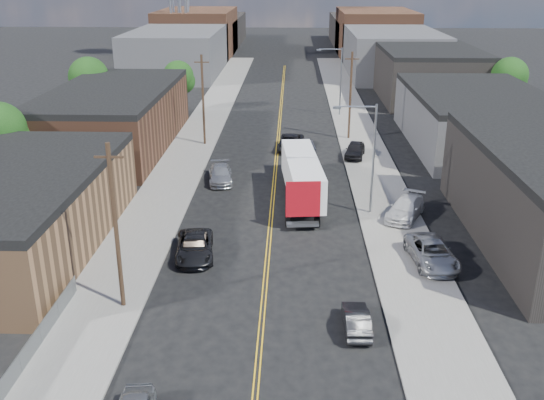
# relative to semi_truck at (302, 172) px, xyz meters

# --- Properties ---
(ground) EXTENTS (260.00, 260.00, 0.00)m
(ground) POSITION_rel_semi_truck_xyz_m (-2.48, 31.15, -2.25)
(ground) COLOR black
(ground) RESTS_ON ground
(centerline) EXTENTS (0.32, 120.00, 0.01)m
(centerline) POSITION_rel_semi_truck_xyz_m (-2.48, 16.15, -2.25)
(centerline) COLOR gold
(centerline) RESTS_ON ground
(sidewalk_left) EXTENTS (5.00, 140.00, 0.15)m
(sidewalk_left) POSITION_rel_semi_truck_xyz_m (-11.98, 16.15, -2.18)
(sidewalk_left) COLOR slate
(sidewalk_left) RESTS_ON ground
(sidewalk_right) EXTENTS (5.00, 140.00, 0.15)m
(sidewalk_right) POSITION_rel_semi_truck_xyz_m (7.02, 16.15, -2.18)
(sidewalk_right) COLOR slate
(sidewalk_right) RESTS_ON ground
(warehouse_tan) EXTENTS (12.00, 22.00, 5.60)m
(warehouse_tan) POSITION_rel_semi_truck_xyz_m (-20.48, -10.85, 0.55)
(warehouse_tan) COLOR brown
(warehouse_tan) RESTS_ON ground
(warehouse_brown) EXTENTS (12.00, 26.00, 6.60)m
(warehouse_brown) POSITION_rel_semi_truck_xyz_m (-20.48, 15.15, 1.05)
(warehouse_brown) COLOR #523020
(warehouse_brown) RESTS_ON ground
(industrial_right_b) EXTENTS (14.00, 24.00, 6.10)m
(industrial_right_b) POSITION_rel_semi_truck_xyz_m (19.52, 17.15, 0.80)
(industrial_right_b) COLOR #3E3E40
(industrial_right_b) RESTS_ON ground
(industrial_right_c) EXTENTS (14.00, 22.00, 7.60)m
(industrial_right_c) POSITION_rel_semi_truck_xyz_m (19.52, 43.15, 1.55)
(industrial_right_c) COLOR black
(industrial_right_c) RESTS_ON ground
(skyline_left_a) EXTENTS (16.00, 30.00, 8.00)m
(skyline_left_a) POSITION_rel_semi_truck_xyz_m (-22.48, 66.15, 1.75)
(skyline_left_a) COLOR #3E3E40
(skyline_left_a) RESTS_ON ground
(skyline_right_a) EXTENTS (16.00, 30.00, 8.00)m
(skyline_right_a) POSITION_rel_semi_truck_xyz_m (17.52, 66.15, 1.75)
(skyline_right_a) COLOR #3E3E40
(skyline_right_a) RESTS_ON ground
(skyline_left_b) EXTENTS (16.00, 26.00, 10.00)m
(skyline_left_b) POSITION_rel_semi_truck_xyz_m (-22.48, 91.15, 2.75)
(skyline_left_b) COLOR #523020
(skyline_left_b) RESTS_ON ground
(skyline_right_b) EXTENTS (16.00, 26.00, 10.00)m
(skyline_right_b) POSITION_rel_semi_truck_xyz_m (17.52, 91.15, 2.75)
(skyline_right_b) COLOR #523020
(skyline_right_b) RESTS_ON ground
(skyline_left_c) EXTENTS (16.00, 40.00, 7.00)m
(skyline_left_c) POSITION_rel_semi_truck_xyz_m (-22.48, 111.15, 1.25)
(skyline_left_c) COLOR black
(skyline_left_c) RESTS_ON ground
(skyline_right_c) EXTENTS (16.00, 40.00, 7.00)m
(skyline_right_c) POSITION_rel_semi_truck_xyz_m (17.52, 111.15, 1.25)
(skyline_right_c) COLOR black
(skyline_right_c) RESTS_ON ground
(streetlight_near) EXTENTS (3.39, 0.25, 9.00)m
(streetlight_near) POSITION_rel_semi_truck_xyz_m (5.12, -3.85, 3.07)
(streetlight_near) COLOR gray
(streetlight_near) RESTS_ON ground
(streetlight_far) EXTENTS (3.39, 0.25, 9.00)m
(streetlight_far) POSITION_rel_semi_truck_xyz_m (5.12, 31.15, 3.07)
(streetlight_far) COLOR gray
(streetlight_far) RESTS_ON ground
(utility_pole_left_near) EXTENTS (1.60, 0.26, 10.00)m
(utility_pole_left_near) POSITION_rel_semi_truck_xyz_m (-10.68, -18.85, 2.88)
(utility_pole_left_near) COLOR black
(utility_pole_left_near) RESTS_ON ground
(utility_pole_left_far) EXTENTS (1.60, 0.26, 10.00)m
(utility_pole_left_far) POSITION_rel_semi_truck_xyz_m (-10.68, 16.15, 2.88)
(utility_pole_left_far) COLOR black
(utility_pole_left_far) RESTS_ON ground
(utility_pole_right) EXTENTS (1.60, 0.26, 10.00)m
(utility_pole_right) POSITION_rel_semi_truck_xyz_m (5.72, 19.15, 2.88)
(utility_pole_right) COLOR black
(utility_pole_right) RESTS_ON ground
(chainlink_fence) EXTENTS (0.05, 16.00, 1.22)m
(chainlink_fence) POSITION_rel_semi_truck_xyz_m (-13.98, -25.35, -1.60)
(chainlink_fence) COLOR slate
(chainlink_fence) RESTS_ON ground
(tree_left_near) EXTENTS (4.85, 4.76, 7.91)m
(tree_left_near) POSITION_rel_semi_truck_xyz_m (-26.42, 1.15, 2.92)
(tree_left_near) COLOR black
(tree_left_near) RESTS_ON ground
(tree_left_mid) EXTENTS (5.10, 5.04, 8.37)m
(tree_left_mid) POSITION_rel_semi_truck_xyz_m (-26.42, 26.15, 3.23)
(tree_left_mid) COLOR black
(tree_left_mid) RESTS_ON ground
(tree_left_far) EXTENTS (4.35, 4.20, 6.97)m
(tree_left_far) POSITION_rel_semi_truck_xyz_m (-16.42, 33.15, 2.31)
(tree_left_far) COLOR black
(tree_left_far) RESTS_ON ground
(tree_right_far) EXTENTS (4.85, 4.76, 7.91)m
(tree_right_far) POSITION_rel_semi_truck_xyz_m (27.58, 31.15, 2.92)
(tree_right_far) COLOR black
(tree_right_far) RESTS_ON ground
(semi_truck) EXTENTS (3.62, 15.32, 3.96)m
(semi_truck) POSITION_rel_semi_truck_xyz_m (0.00, 0.00, 0.00)
(semi_truck) COLOR silver
(semi_truck) RESTS_ON ground
(car_left_b) EXTENTS (1.67, 4.19, 1.36)m
(car_left_b) POSITION_rel_semi_truck_xyz_m (-7.48, -11.92, -1.58)
(car_left_b) COLOR #856C57
(car_left_b) RESTS_ON ground
(car_left_c) EXTENTS (3.16, 5.69, 1.50)m
(car_left_c) POSITION_rel_semi_truck_xyz_m (-7.48, -12.12, -1.50)
(car_left_c) COLOR black
(car_left_c) RESTS_ON ground
(car_left_d) EXTENTS (2.74, 5.36, 1.49)m
(car_left_d) POSITION_rel_semi_truck_xyz_m (-7.48, 3.60, -1.51)
(car_left_d) COLOR #9C9DA0
(car_left_d) RESTS_ON ground
(car_right_oncoming) EXTENTS (1.39, 3.88, 1.27)m
(car_right_oncoming) POSITION_rel_semi_truck_xyz_m (2.75, -20.85, -1.62)
(car_right_oncoming) COLOR black
(car_right_oncoming) RESTS_ON ground
(car_right_lot_a) EXTENTS (3.11, 5.87, 1.57)m
(car_right_lot_a) POSITION_rel_semi_truck_xyz_m (8.52, -12.85, -1.32)
(car_right_lot_a) COLOR #989A9D
(car_right_lot_a) RESTS_ON sidewalk_right
(car_right_lot_b) EXTENTS (4.23, 5.72, 1.54)m
(car_right_lot_b) POSITION_rel_semi_truck_xyz_m (8.16, -4.85, -1.33)
(car_right_lot_b) COLOR silver
(car_right_lot_b) RESTS_ON sidewalk_right
(car_right_lot_c) EXTENTS (2.74, 4.87, 1.56)m
(car_right_lot_c) POSITION_rel_semi_truck_xyz_m (5.72, 11.53, -1.32)
(car_right_lot_c) COLOR black
(car_right_lot_c) RESTS_ON sidewalk_right
(car_ahead_truck) EXTENTS (3.09, 5.89, 1.58)m
(car_ahead_truck) POSITION_rel_semi_truck_xyz_m (-0.98, 14.53, -1.46)
(car_ahead_truck) COLOR black
(car_ahead_truck) RESTS_ON ground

